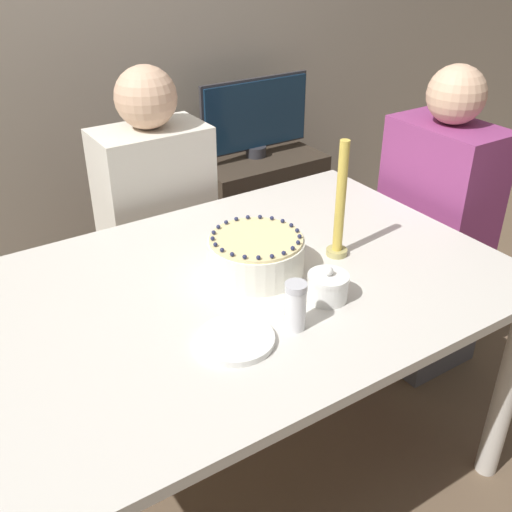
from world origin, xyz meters
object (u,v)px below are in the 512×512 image
(sugar_shaker, at_px, (295,306))
(tv_monitor, at_px, (256,116))
(cake, at_px, (256,255))
(person_man_blue_shirt, at_px, (159,243))
(candle, at_px, (340,209))
(person_woman_floral, at_px, (432,244))
(sugar_bowl, at_px, (328,287))

(sugar_shaker, relative_size, tv_monitor, 0.22)
(cake, xyz_separation_m, sugar_shaker, (-0.07, -0.27, 0.01))
(person_man_blue_shirt, bearing_deg, candle, 109.22)
(cake, relative_size, sugar_shaker, 2.13)
(candle, height_order, person_woman_floral, person_woman_floral)
(person_woman_floral, bearing_deg, candle, 104.25)
(sugar_shaker, relative_size, person_man_blue_shirt, 0.11)
(tv_monitor, bearing_deg, person_woman_floral, -81.92)
(cake, relative_size, candle, 0.77)
(cake, height_order, tv_monitor, tv_monitor)
(sugar_shaker, xyz_separation_m, person_woman_floral, (0.94, 0.38, -0.29))
(candle, bearing_deg, tv_monitor, 67.95)
(sugar_bowl, height_order, candle, candle)
(candle, distance_m, tv_monitor, 1.28)
(candle, bearing_deg, cake, 168.87)
(candle, distance_m, person_man_blue_shirt, 0.86)
(sugar_bowl, bearing_deg, candle, 44.42)
(person_man_blue_shirt, distance_m, tv_monitor, 0.90)
(person_man_blue_shirt, distance_m, person_woman_floral, 1.05)
(sugar_shaker, distance_m, candle, 0.40)
(sugar_shaker, bearing_deg, person_woman_floral, 22.10)
(person_woman_floral, distance_m, tv_monitor, 1.07)
(cake, bearing_deg, sugar_shaker, -103.41)
(cake, height_order, sugar_shaker, sugar_shaker)
(candle, xyz_separation_m, person_man_blue_shirt, (-0.26, 0.73, -0.37))
(sugar_bowl, xyz_separation_m, tv_monitor, (0.65, 1.35, 0.01))
(candle, bearing_deg, sugar_shaker, -144.86)
(tv_monitor, bearing_deg, candle, -112.05)
(sugar_shaker, height_order, person_woman_floral, person_woman_floral)
(sugar_bowl, relative_size, candle, 0.31)
(tv_monitor, bearing_deg, cake, -122.90)
(person_woman_floral, bearing_deg, tv_monitor, 8.08)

